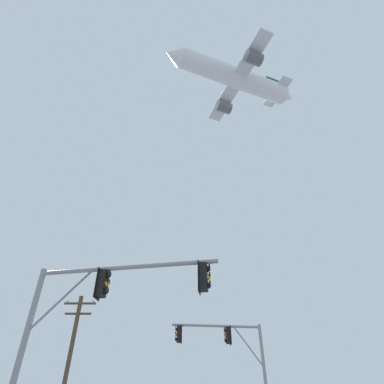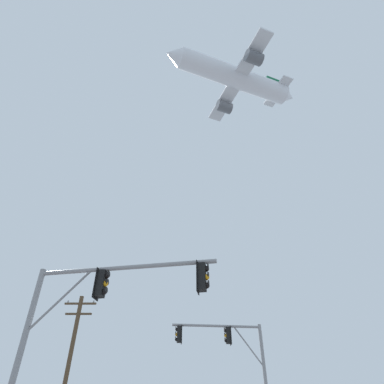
{
  "view_description": "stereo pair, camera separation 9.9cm",
  "coord_description": "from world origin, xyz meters",
  "px_view_note": "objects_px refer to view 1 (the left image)",
  "views": [
    {
      "loc": [
        0.27,
        -4.65,
        1.37
      ],
      "look_at": [
        0.27,
        15.16,
        15.68
      ],
      "focal_mm": 30.96,
      "sensor_mm": 36.0,
      "label": 1
    },
    {
      "loc": [
        0.37,
        -4.65,
        1.37
      ],
      "look_at": [
        0.27,
        15.16,
        15.68
      ],
      "focal_mm": 30.96,
      "sensor_mm": 36.0,
      "label": 2
    }
  ],
  "objects_px": {
    "utility_pole": "(68,363)",
    "airplane": "(234,78)",
    "signal_pole_near": "(95,308)",
    "signal_pole_far": "(232,354)"
  },
  "relations": [
    {
      "from": "signal_pole_far",
      "to": "utility_pole",
      "type": "bearing_deg",
      "value": 167.4
    },
    {
      "from": "signal_pole_near",
      "to": "signal_pole_far",
      "type": "distance_m",
      "value": 11.44
    },
    {
      "from": "signal_pole_far",
      "to": "utility_pole",
      "type": "distance_m",
      "value": 10.4
    },
    {
      "from": "airplane",
      "to": "utility_pole",
      "type": "bearing_deg",
      "value": -147.63
    },
    {
      "from": "utility_pole",
      "to": "airplane",
      "type": "relative_size",
      "value": 0.41
    },
    {
      "from": "signal_pole_near",
      "to": "utility_pole",
      "type": "xyz_separation_m",
      "value": [
        -4.66,
        12.3,
        0.21
      ]
    },
    {
      "from": "signal_pole_near",
      "to": "utility_pole",
      "type": "height_order",
      "value": "utility_pole"
    },
    {
      "from": "signal_pole_far",
      "to": "airplane",
      "type": "relative_size",
      "value": 0.3
    },
    {
      "from": "signal_pole_near",
      "to": "signal_pole_far",
      "type": "height_order",
      "value": "signal_pole_far"
    },
    {
      "from": "signal_pole_far",
      "to": "signal_pole_near",
      "type": "bearing_deg",
      "value": -118.67
    }
  ]
}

